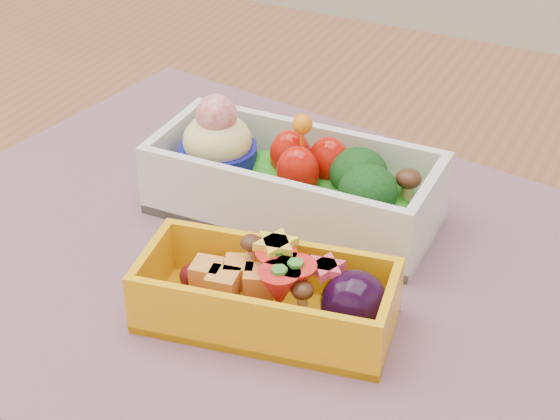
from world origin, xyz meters
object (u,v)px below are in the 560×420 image
at_px(table, 304,366).
at_px(placemat, 266,261).
at_px(bento_white, 293,182).
at_px(bento_yellow, 272,295).

bearing_deg(table, placemat, -130.97).
bearing_deg(bento_white, table, -53.50).
height_order(table, bento_white, bento_white).
xyz_separation_m(table, placemat, (-0.02, -0.02, 0.10)).
distance_m(placemat, bento_white, 0.06).
relative_size(placemat, bento_white, 2.57).
bearing_deg(bento_white, bento_yellow, -71.29).
bearing_deg(placemat, bento_white, 97.80).
xyz_separation_m(placemat, bento_yellow, (0.03, -0.05, 0.02)).
bearing_deg(table, bento_yellow, -80.06).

